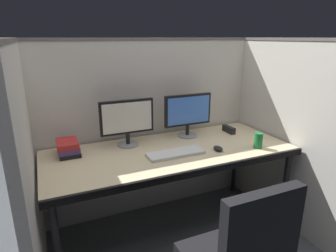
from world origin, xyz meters
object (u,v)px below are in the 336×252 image
red_stapler (229,129)px  keyboard_main (175,153)px  book_stack (68,148)px  monitor_left (127,120)px  computer_mouse (218,148)px  monitor_right (188,112)px  desk (171,156)px  soda_can (258,140)px

red_stapler → keyboard_main: bearing=-157.7°
book_stack → monitor_left: bearing=0.2°
computer_mouse → red_stapler: size_ratio=0.64×
keyboard_main → red_stapler: bearing=22.3°
monitor_left → monitor_right: (0.54, 0.01, 0.00)m
keyboard_main → book_stack: (-0.72, 0.33, 0.04)m
computer_mouse → keyboard_main: bearing=170.2°
red_stapler → computer_mouse: bearing=-135.2°
desk → book_stack: book_stack is taller
computer_mouse → red_stapler: 0.47m
desk → book_stack: 0.78m
computer_mouse → soda_can: bearing=-13.9°
keyboard_main → soda_can: soda_can is taller
soda_can → keyboard_main: bearing=168.2°
monitor_left → keyboard_main: bearing=-51.2°
red_stapler → book_stack: book_stack is taller
book_stack → desk: bearing=-18.2°
computer_mouse → soda_can: 0.33m
monitor_right → soda_can: 0.63m
monitor_right → monitor_left: bearing=-179.4°
desk → computer_mouse: 0.37m
desk → keyboard_main: 0.11m
monitor_right → book_stack: size_ratio=2.00×
keyboard_main → computer_mouse: (0.34, -0.06, 0.01)m
monitor_left → red_stapler: size_ratio=2.87×
soda_can → monitor_left: bearing=153.1°
soda_can → monitor_right: bearing=128.6°
monitor_right → book_stack: monitor_right is taller
monitor_left → book_stack: size_ratio=2.00×
monitor_left → red_stapler: 0.96m
monitor_right → red_stapler: size_ratio=2.87×
monitor_right → keyboard_main: (-0.28, -0.34, -0.20)m
keyboard_main → computer_mouse: computer_mouse is taller
monitor_left → monitor_right: 0.54m
keyboard_main → book_stack: bearing=155.5°
monitor_left → soda_can: monitor_left is taller
keyboard_main → red_stapler: red_stapler is taller
keyboard_main → book_stack: book_stack is taller
monitor_left → monitor_right: bearing=0.6°
monitor_right → computer_mouse: size_ratio=4.48×
monitor_left → computer_mouse: 0.74m
keyboard_main → computer_mouse: bearing=-9.8°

